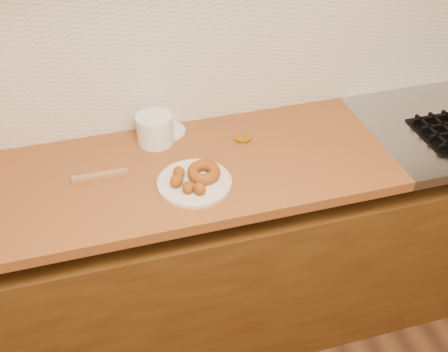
# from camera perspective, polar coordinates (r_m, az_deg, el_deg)

# --- Properties ---
(wall_back) EXTENTS (4.00, 0.02, 2.70)m
(wall_back) POSITION_cam_1_polar(r_m,az_deg,el_deg) (2.10, 0.23, 16.97)
(wall_back) COLOR tan
(wall_back) RESTS_ON ground
(base_cabinet) EXTENTS (3.60, 0.60, 0.77)m
(base_cabinet) POSITION_cam_1_polar(r_m,az_deg,el_deg) (2.40, 2.27, -7.82)
(base_cabinet) COLOR #573813
(base_cabinet) RESTS_ON floor
(butcher_block) EXTENTS (2.30, 0.62, 0.04)m
(butcher_block) POSITION_cam_1_polar(r_m,az_deg,el_deg) (2.00, -15.38, -1.47)
(butcher_block) COLOR brown
(butcher_block) RESTS_ON base_cabinet
(backsplash) EXTENTS (3.60, 0.02, 0.60)m
(backsplash) POSITION_cam_1_polar(r_m,az_deg,el_deg) (2.15, 0.31, 13.14)
(backsplash) COLOR beige
(backsplash) RESTS_ON wall_back
(donut_plate) EXTENTS (0.26, 0.26, 0.01)m
(donut_plate) POSITION_cam_1_polar(r_m,az_deg,el_deg) (1.92, -3.03, -0.69)
(donut_plate) COLOR beige
(donut_plate) RESTS_ON butcher_block
(ring_donut) EXTENTS (0.12, 0.12, 0.05)m
(ring_donut) POSITION_cam_1_polar(r_m,az_deg,el_deg) (1.92, -2.07, 0.40)
(ring_donut) COLOR #9F551E
(ring_donut) RESTS_ON donut_plate
(fried_dough_chunks) EXTENTS (0.12, 0.16, 0.05)m
(fried_dough_chunks) POSITION_cam_1_polar(r_m,az_deg,el_deg) (1.88, -3.97, -0.60)
(fried_dough_chunks) COLOR #9F551E
(fried_dough_chunks) RESTS_ON donut_plate
(plastic_tub) EXTENTS (0.18, 0.18, 0.11)m
(plastic_tub) POSITION_cam_1_polar(r_m,az_deg,el_deg) (2.11, -7.04, 4.75)
(plastic_tub) COLOR white
(plastic_tub) RESTS_ON butcher_block
(tub_lid) EXTENTS (0.18, 0.18, 0.01)m
(tub_lid) POSITION_cam_1_polar(r_m,az_deg,el_deg) (2.19, -5.74, 4.55)
(tub_lid) COLOR silver
(tub_lid) RESTS_ON butcher_block
(brass_jar_lid) EXTENTS (0.07, 0.07, 0.01)m
(brass_jar_lid) POSITION_cam_1_polar(r_m,az_deg,el_deg) (2.14, 1.92, 3.91)
(brass_jar_lid) COLOR #AF7E1B
(brass_jar_lid) RESTS_ON butcher_block
(wooden_utensil) EXTENTS (0.19, 0.03, 0.01)m
(wooden_utensil) POSITION_cam_1_polar(r_m,az_deg,el_deg) (2.00, -12.50, 0.05)
(wooden_utensil) COLOR olive
(wooden_utensil) RESTS_ON butcher_block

